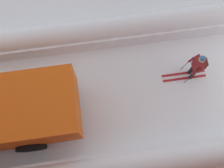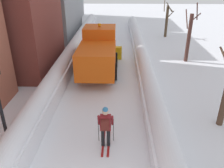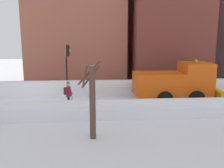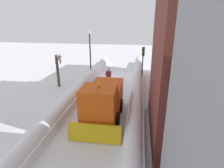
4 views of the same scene
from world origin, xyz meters
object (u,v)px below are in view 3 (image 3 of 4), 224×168
Objects in this scene: plow_truck at (176,82)px; traffic_light_pole at (68,60)px; skier at (68,93)px; bare_tree_near at (92,101)px.

traffic_light_pole is (-2.77, -7.97, 1.41)m from plow_truck.
bare_tree_near reaches higher than skier.
skier is 0.44× the size of traffic_light_pole.
skier is 0.50× the size of bare_tree_near.
bare_tree_near is at bearing 12.93° from traffic_light_pole.
bare_tree_near reaches higher than plow_truck.
traffic_light_pole reaches higher than skier.
skier is 5.45m from bare_tree_near.
plow_truck is 8.48m from bare_tree_near.
traffic_light_pole is at bearing -109.17° from plow_truck.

